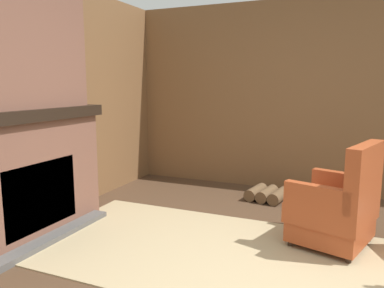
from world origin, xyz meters
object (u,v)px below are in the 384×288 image
Objects in this scene: storage_case at (69,99)px; decorative_plate_on_mantel at (4,95)px; armchair at (337,209)px; firewood_stack at (267,194)px.

storage_case is 0.81× the size of decorative_plate_on_mantel.
firewood_stack is (-0.86, 1.13, -0.28)m from armchair.
storage_case is at bearing -144.31° from firewood_stack.
armchair reaches higher than firewood_stack.
firewood_stack is 3.19m from decorative_plate_on_mantel.
decorative_plate_on_mantel is at bearing 37.75° from armchair.
armchair is 4.52× the size of storage_case.
armchair is 3.66× the size of decorative_plate_on_mantel.
decorative_plate_on_mantel is (-1.93, -2.19, 1.29)m from firewood_stack.
storage_case is at bearing 88.59° from decorative_plate_on_mantel.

